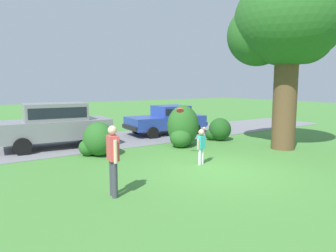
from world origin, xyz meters
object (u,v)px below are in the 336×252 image
object	(u,v)px
oak_tree_large	(286,27)
parked_suv	(56,123)
adult_onlooker	(113,157)
parked_sedan	(167,119)
frisbee	(180,110)
child_thrower	(201,144)

from	to	relation	value
oak_tree_large	parked_suv	bearing A→B (deg)	145.26
adult_onlooker	parked_sedan	bearing A→B (deg)	48.06
frisbee	oak_tree_large	bearing A→B (deg)	-10.79
adult_onlooker	child_thrower	bearing A→B (deg)	17.03
frisbee	adult_onlooker	xyz separation A→B (m)	(-3.67, -2.26, -0.79)
parked_sedan	parked_suv	bearing A→B (deg)	-176.42
parked_suv	frisbee	size ratio (longest dim) A/B	15.23
oak_tree_large	parked_suv	xyz separation A→B (m)	(-7.91, 5.48, -3.95)
parked_suv	frisbee	bearing A→B (deg)	-54.95
parked_sedan	child_thrower	bearing A→B (deg)	-114.39
adult_onlooker	oak_tree_large	bearing A→B (deg)	9.26
oak_tree_large	adult_onlooker	world-z (taller)	oak_tree_large
parked_sedan	frisbee	bearing A→B (deg)	-119.57
parked_suv	child_thrower	distance (m)	6.59
parked_sedan	parked_suv	world-z (taller)	parked_suv
parked_sedan	frisbee	world-z (taller)	frisbee
parked_suv	oak_tree_large	bearing A→B (deg)	-34.74
adult_onlooker	frisbee	bearing A→B (deg)	31.57
oak_tree_large	parked_sedan	size ratio (longest dim) A/B	1.58
oak_tree_large	parked_suv	world-z (taller)	oak_tree_large
parked_sedan	parked_suv	xyz separation A→B (m)	(-6.04, -0.38, 0.23)
oak_tree_large	frisbee	size ratio (longest dim) A/B	22.48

